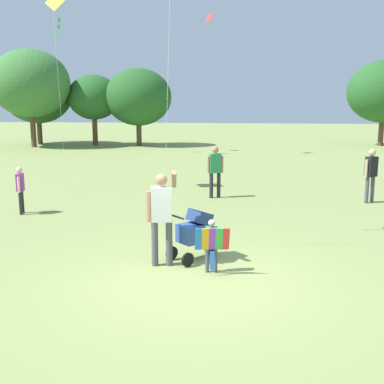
# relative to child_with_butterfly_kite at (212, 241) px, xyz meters

# --- Properties ---
(ground_plane) EXTENTS (120.00, 120.00, 0.00)m
(ground_plane) POSITION_rel_child_with_butterfly_kite_xyz_m (-0.25, -0.40, -0.61)
(ground_plane) COLOR #849351
(treeline_distant) EXTENTS (29.54, 8.35, 6.57)m
(treeline_distant) POSITION_rel_child_with_butterfly_kite_xyz_m (-6.84, 24.69, 3.17)
(treeline_distant) COLOR brown
(treeline_distant) RESTS_ON ground
(child_with_butterfly_kite) EXTENTS (0.64, 0.38, 1.01)m
(child_with_butterfly_kite) POSITION_rel_child_with_butterfly_kite_xyz_m (0.00, 0.00, 0.00)
(child_with_butterfly_kite) COLOR #4C4C51
(child_with_butterfly_kite) RESTS_ON ground
(person_adult_flyer) EXTENTS (0.59, 0.61, 1.88)m
(person_adult_flyer) POSITION_rel_child_with_butterfly_kite_xyz_m (-0.98, 0.31, 0.48)
(person_adult_flyer) COLOR #4C4C51
(person_adult_flyer) RESTS_ON ground
(stroller) EXTENTS (0.98, 0.97, 1.03)m
(stroller) POSITION_rel_child_with_butterfly_kite_xyz_m (-0.38, 0.74, -0.00)
(stroller) COLOR black
(stroller) RESTS_ON ground
(kite_orange_delta) EXTENTS (1.02, 1.48, 6.87)m
(kite_orange_delta) POSITION_rel_child_with_butterfly_kite_xyz_m (-5.67, 7.51, 5.62)
(kite_orange_delta) COLOR yellow
(kite_orange_delta) RESTS_ON ground
(person_red_shirt) EXTENTS (0.24, 0.42, 1.34)m
(person_red_shirt) POSITION_rel_child_with_butterfly_kite_xyz_m (-5.67, 4.09, 0.18)
(person_red_shirt) COLOR #232328
(person_red_shirt) RESTS_ON ground
(person_sitting_far) EXTENTS (0.45, 0.40, 1.69)m
(person_sitting_far) POSITION_rel_child_with_butterfly_kite_xyz_m (4.50, 6.72, 0.38)
(person_sitting_far) COLOR #4C4C51
(person_sitting_far) RESTS_ON ground
(person_couple_left) EXTENTS (0.52, 0.34, 1.69)m
(person_couple_left) POSITION_rel_child_with_butterfly_kite_xyz_m (-0.37, 6.96, 0.39)
(person_couple_left) COLOR #232328
(person_couple_left) RESTS_ON ground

